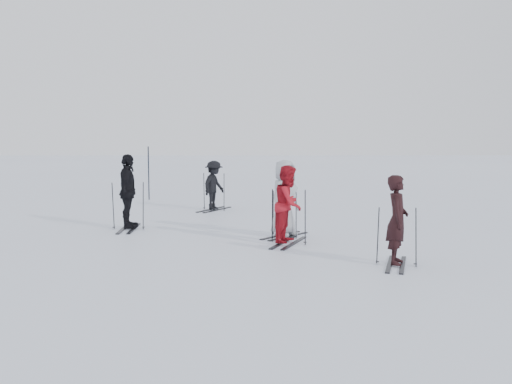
# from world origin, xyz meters

# --- Properties ---
(ground) EXTENTS (120.00, 120.00, 0.00)m
(ground) POSITION_xyz_m (0.00, 0.00, 0.00)
(ground) COLOR silver
(ground) RESTS_ON ground
(skier_near_dark) EXTENTS (0.56, 0.70, 1.67)m
(skier_near_dark) POSITION_xyz_m (2.65, -2.96, 0.84)
(skier_near_dark) COLOR black
(skier_near_dark) RESTS_ON ground
(skier_red) EXTENTS (0.92, 1.03, 1.74)m
(skier_red) POSITION_xyz_m (0.74, -0.76, 0.87)
(skier_red) COLOR #A7121D
(skier_red) RESTS_ON ground
(skier_grey) EXTENTS (1.02, 1.06, 1.83)m
(skier_grey) POSITION_xyz_m (0.69, 0.14, 0.92)
(skier_grey) COLOR #A9AEB3
(skier_grey) RESTS_ON ground
(skier_uphill_left) EXTENTS (0.53, 1.15, 1.93)m
(skier_uphill_left) POSITION_xyz_m (-3.34, 1.24, 0.97)
(skier_uphill_left) COLOR black
(skier_uphill_left) RESTS_ON ground
(skier_uphill_far) EXTENTS (1.00, 1.19, 1.60)m
(skier_uphill_far) POSITION_xyz_m (-1.39, 5.15, 0.80)
(skier_uphill_far) COLOR black
(skier_uphill_far) RESTS_ON ground
(skis_near_dark) EXTENTS (1.72, 1.23, 1.13)m
(skis_near_dark) POSITION_xyz_m (2.65, -2.96, 0.57)
(skis_near_dark) COLOR black
(skis_near_dark) RESTS_ON ground
(skis_red) EXTENTS (1.96, 1.49, 1.27)m
(skis_red) POSITION_xyz_m (0.74, -0.76, 0.64)
(skis_red) COLOR black
(skis_red) RESTS_ON ground
(skis_grey) EXTENTS (1.73, 1.64, 1.14)m
(skis_grey) POSITION_xyz_m (0.69, 0.14, 0.57)
(skis_grey) COLOR black
(skis_grey) RESTS_ON ground
(skis_uphill_left) EXTENTS (1.78, 1.00, 1.27)m
(skis_uphill_left) POSITION_xyz_m (-3.34, 1.24, 0.64)
(skis_uphill_left) COLOR black
(skis_uphill_left) RESTS_ON ground
(skis_uphill_far) EXTENTS (1.96, 1.61, 1.26)m
(skis_uphill_far) POSITION_xyz_m (-1.39, 5.15, 0.63)
(skis_uphill_far) COLOR black
(skis_uphill_far) RESTS_ON ground
(piste_marker) EXTENTS (0.05, 0.05, 2.04)m
(piste_marker) POSITION_xyz_m (-4.13, 8.26, 1.02)
(piste_marker) COLOR black
(piste_marker) RESTS_ON ground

